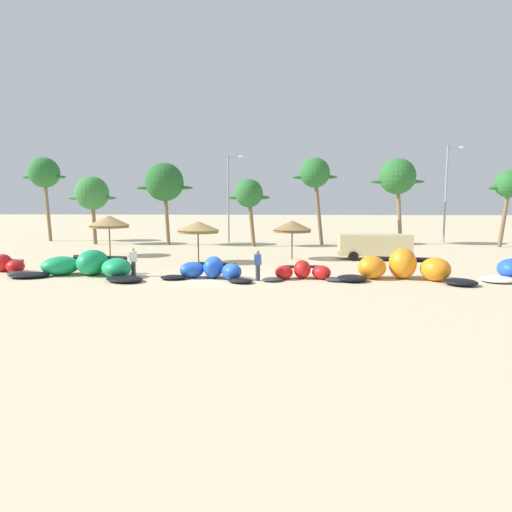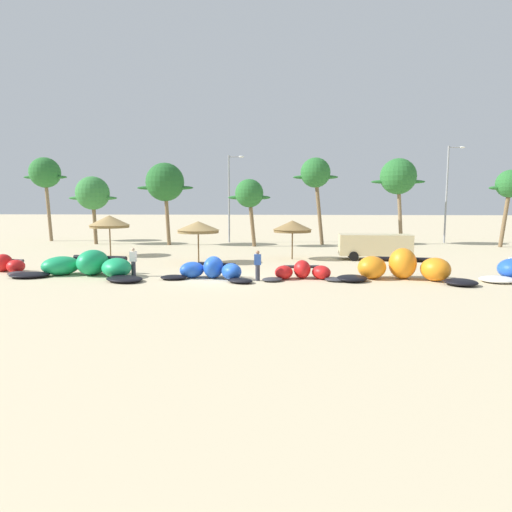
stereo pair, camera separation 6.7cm
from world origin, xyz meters
The scene contains 21 objects.
ground_plane centered at (0.00, 0.00, 0.00)m, with size 260.00×260.00×0.00m, color beige.
kite_far_left centered at (-13.50, 1.17, 0.40)m, with size 5.00×2.65×1.06m.
kite_left centered at (-7.59, 0.18, 0.55)m, with size 8.25×4.47×1.44m.
kite_left_of_center centered at (-0.50, -0.26, 0.46)m, with size 5.35×3.07×1.20m.
kite_center centered at (4.43, -0.02, 0.38)m, with size 4.68×2.29×1.00m.
kite_right_of_center centered at (9.81, 0.13, 0.64)m, with size 7.28×3.85×1.68m.
beach_umbrella_near_van centered at (-10.14, 9.66, 2.68)m, with size 3.11×3.11×3.16m.
beach_umbrella_middle centered at (-2.50, 6.15, 2.47)m, with size 2.94×2.94×2.87m.
beach_umbrella_near_palms centered at (3.95, 8.62, 2.41)m, with size 2.86×2.86×2.84m.
parked_van centered at (9.80, 8.80, 1.09)m, with size 5.17×2.34×1.84m.
person_near_kites centered at (-5.00, 0.19, 0.82)m, with size 0.36×0.24×1.62m.
person_by_umbrellas centered at (2.04, -0.70, 0.82)m, with size 0.36×0.24×1.62m.
palm_leftmost centered at (-22.26, 22.63, 7.20)m, with size 4.83×3.22×8.92m.
palm_left centered at (-15.68, 19.37, 5.01)m, with size 4.93×3.29×6.71m.
palm_left_of_gap centered at (-8.27, 18.98, 6.05)m, with size 5.54×3.69×7.95m.
palm_center_left centered at (-0.01, 18.11, 4.91)m, with size 3.98×2.66×6.33m.
palm_center_right centered at (6.27, 20.53, 6.90)m, with size 4.37×2.91×8.49m.
palm_right_of_gap centered at (14.42, 21.49, 6.62)m, with size 5.28×3.52×8.46m.
palm_right centered at (24.00, 19.16, 5.72)m, with size 3.84×2.56×7.14m.
lamppost_west centered at (-2.35, 22.22, 4.99)m, with size 1.66×0.24×8.93m.
lamppost_west_center centered at (19.89, 23.39, 5.45)m, with size 1.70×0.24×9.82m.
Camera 2 is at (3.63, -24.18, 4.12)m, focal length 31.54 mm.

